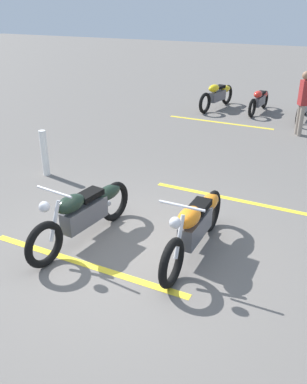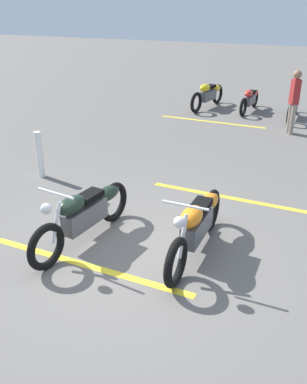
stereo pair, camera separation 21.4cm
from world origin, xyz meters
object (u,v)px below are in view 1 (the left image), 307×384
object	(u,v)px
motorcycle_row_center	(218,95)
motorcycle_bright_foreground	(195,225)
motorcycle_dark_foreground	(85,212)
bollard_post	(44,153)
motorcycle_row_far_left	(303,106)
motorcycle_row_left	(260,100)
bystander_secondary	(303,100)

from	to	relation	value
motorcycle_row_center	motorcycle_bright_foreground	bearing A→B (deg)	26.07
motorcycle_dark_foreground	bollard_post	xyz separation A→B (m)	(1.81, 2.14, 0.02)
motorcycle_bright_foreground	bollard_post	size ratio (longest dim) A/B	2.32
motorcycle_dark_foreground	motorcycle_row_far_left	xyz separation A→B (m)	(8.53, -2.26, -0.06)
motorcycle_dark_foreground	bollard_post	bearing A→B (deg)	-121.63
motorcycle_row_center	motorcycle_row_left	bearing A→B (deg)	104.01
motorcycle_row_far_left	bollard_post	xyz separation A→B (m)	(-6.72, 4.40, 0.08)
motorcycle_row_left	motorcycle_row_center	world-z (taller)	motorcycle_row_center
motorcycle_bright_foreground	motorcycle_row_left	world-z (taller)	motorcycle_bright_foreground
motorcycle_dark_foreground	bollard_post	world-z (taller)	motorcycle_dark_foreground
motorcycle_bright_foreground	motorcycle_row_far_left	bearing A→B (deg)	177.54
motorcycle_row_center	bystander_secondary	bearing A→B (deg)	67.10
motorcycle_dark_foreground	motorcycle_row_far_left	world-z (taller)	motorcycle_dark_foreground
bystander_secondary	bollard_post	distance (m)	6.76
motorcycle_dark_foreground	motorcycle_row_center	world-z (taller)	motorcycle_dark_foreground
motorcycle_row_left	motorcycle_row_far_left	bearing A→B (deg)	81.17
motorcycle_dark_foreground	bystander_secondary	distance (m)	7.26
bollard_post	motorcycle_bright_foreground	bearing A→B (deg)	-111.52
bystander_secondary	motorcycle_bright_foreground	bearing A→B (deg)	53.77
bystander_secondary	motorcycle_dark_foreground	bearing A→B (deg)	41.00
motorcycle_dark_foreground	motorcycle_row_center	size ratio (longest dim) A/B	1.02
motorcycle_row_far_left	motorcycle_row_center	xyz separation A→B (m)	(0.30, 2.76, 0.05)
bystander_secondary	bollard_post	world-z (taller)	bystander_secondary
motorcycle_bright_foreground	motorcycle_row_far_left	world-z (taller)	motorcycle_bright_foreground
motorcycle_row_far_left	motorcycle_row_left	world-z (taller)	motorcycle_row_far_left
motorcycle_bright_foreground	bollard_post	world-z (taller)	motorcycle_bright_foreground
motorcycle_row_far_left	motorcycle_row_left	size ratio (longest dim) A/B	1.02
motorcycle_row_far_left	bollard_post	bearing A→B (deg)	-30.34
motorcycle_row_far_left	motorcycle_row_center	bearing A→B (deg)	-93.42
motorcycle_row_left	motorcycle_row_center	bearing A→B (deg)	-82.29
motorcycle_dark_foreground	bollard_post	distance (m)	2.81
bollard_post	motorcycle_row_left	bearing A→B (deg)	-23.08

